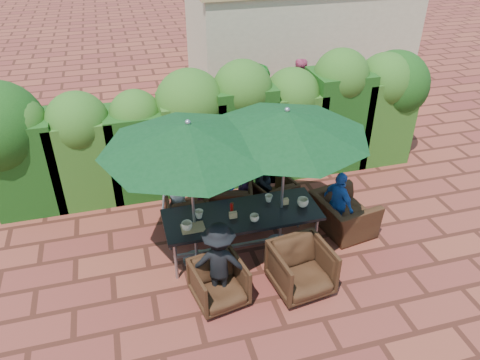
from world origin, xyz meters
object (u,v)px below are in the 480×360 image
object	(u,v)px
umbrella_left	(189,136)
chair_near_left	(219,281)
chair_far_mid	(231,197)
chair_near_right	(302,266)
chair_far_left	(187,208)
chair_far_right	(273,194)
dining_table	(242,217)
umbrella_right	(286,123)
chair_end_right	(344,209)

from	to	relation	value
umbrella_left	chair_near_left	distance (m)	2.07
chair_far_mid	chair_near_right	bearing A→B (deg)	119.13
chair_far_left	chair_far_right	bearing A→B (deg)	-177.58
dining_table	chair_far_right	bearing A→B (deg)	48.26
chair_far_left	umbrella_right	bearing A→B (deg)	147.77
chair_far_left	chair_far_mid	bearing A→B (deg)	-173.66
umbrella_right	chair_near_left	size ratio (longest dim) A/B	3.42
chair_far_mid	chair_near_left	bearing A→B (deg)	85.13
chair_far_left	chair_near_left	distance (m)	1.88
umbrella_left	chair_far_left	bearing A→B (deg)	88.09
dining_table	umbrella_right	world-z (taller)	umbrella_right
dining_table	chair_far_left	size ratio (longest dim) A/B	3.41
umbrella_left	chair_far_mid	distance (m)	2.25
dining_table	chair_far_left	bearing A→B (deg)	128.23
umbrella_right	chair_far_mid	world-z (taller)	umbrella_right
chair_end_right	umbrella_right	bearing A→B (deg)	84.52
dining_table	chair_far_right	size ratio (longest dim) A/B	3.49
chair_near_right	chair_far_mid	bearing A→B (deg)	97.66
umbrella_right	chair_far_right	bearing A→B (deg)	78.29
umbrella_right	dining_table	bearing A→B (deg)	-179.92
dining_table	chair_end_right	bearing A→B (deg)	2.39
dining_table	umbrella_left	bearing A→B (deg)	-177.73
umbrella_left	umbrella_right	size ratio (longest dim) A/B	1.01
chair_far_mid	umbrella_left	bearing A→B (deg)	65.21
umbrella_left	chair_end_right	xyz separation A→B (m)	(2.58, 0.11, -1.78)
umbrella_right	chair_far_mid	xyz separation A→B (m)	(-0.58, 0.99, -1.82)
umbrella_right	chair_far_left	distance (m)	2.49
chair_far_mid	chair_near_right	distance (m)	2.09
chair_near_left	chair_end_right	bearing A→B (deg)	12.38
dining_table	chair_near_left	xyz separation A→B (m)	(-0.61, -0.95, -0.31)
chair_near_right	chair_end_right	bearing A→B (deg)	35.03
chair_far_mid	chair_end_right	distance (m)	1.98
chair_end_right	dining_table	bearing A→B (deg)	83.24
chair_far_mid	chair_far_right	world-z (taller)	chair_far_mid
chair_far_right	dining_table	bearing A→B (deg)	30.53
chair_near_left	chair_far_right	bearing A→B (deg)	42.05
umbrella_left	chair_far_right	size ratio (longest dim) A/B	3.58
umbrella_left	chair_far_right	xyz separation A→B (m)	(1.61, 0.98, -1.86)
dining_table	chair_end_right	size ratio (longest dim) A/B	2.47
dining_table	chair_end_right	xyz separation A→B (m)	(1.82, 0.08, -0.24)
chair_far_left	chair_near_right	bearing A→B (deg)	125.97
chair_near_right	chair_far_left	bearing A→B (deg)	117.08
chair_near_left	chair_far_mid	bearing A→B (deg)	60.37
dining_table	chair_near_left	world-z (taller)	dining_table
dining_table	umbrella_left	world-z (taller)	umbrella_left
chair_far_right	chair_end_right	size ratio (longest dim) A/B	0.71
umbrella_right	chair_end_right	size ratio (longest dim) A/B	2.51
umbrella_left	umbrella_right	bearing A→B (deg)	1.26
dining_table	umbrella_left	xyz separation A→B (m)	(-0.76, -0.03, 1.54)
chair_far_mid	chair_near_left	size ratio (longest dim) A/B	1.08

